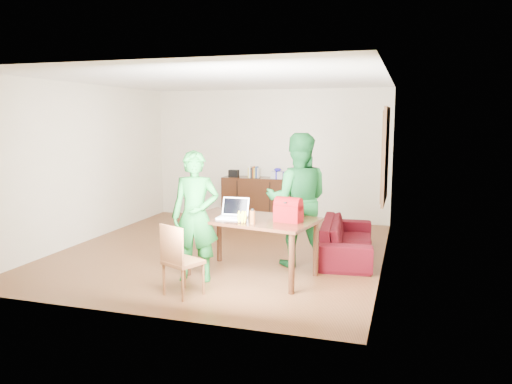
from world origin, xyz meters
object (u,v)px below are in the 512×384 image
(laptop, at_px, (232,215))
(sofa, at_px, (347,239))
(table, at_px, (252,225))
(person_far, at_px, (298,200))
(red_bag, at_px, (288,212))
(chair, at_px, (183,275))
(bottle, at_px, (253,216))
(person_near, at_px, (195,216))

(laptop, relative_size, sofa, 0.20)
(table, xyz_separation_m, person_far, (0.48, 0.68, 0.26))
(red_bag, xyz_separation_m, sofa, (0.59, 1.41, -0.64))
(person_far, relative_size, sofa, 0.99)
(table, distance_m, red_bag, 0.58)
(chair, xyz_separation_m, bottle, (0.69, 0.61, 0.64))
(laptop, distance_m, red_bag, 0.77)
(person_near, bearing_deg, red_bag, 1.34)
(table, height_order, person_near, person_near)
(bottle, relative_size, sofa, 0.10)
(table, distance_m, laptop, 0.30)
(chair, xyz_separation_m, red_bag, (1.09, 0.88, 0.67))
(chair, bearing_deg, red_bag, 62.86)
(table, bearing_deg, laptop, -147.10)
(chair, relative_size, sofa, 0.45)
(person_far, bearing_deg, chair, 45.28)
(sofa, bearing_deg, person_far, 129.90)
(red_bag, bearing_deg, sofa, 78.71)
(table, bearing_deg, bottle, -59.48)
(person_far, xyz_separation_m, bottle, (-0.35, -1.04, -0.06))
(person_far, relative_size, bottle, 9.80)
(chair, xyz_separation_m, person_near, (-0.08, 0.59, 0.60))
(chair, xyz_separation_m, laptop, (0.32, 0.87, 0.59))
(person_far, distance_m, laptop, 1.07)
(red_bag, bearing_deg, laptop, -167.60)
(table, relative_size, chair, 2.11)
(table, distance_m, bottle, 0.43)
(laptop, bearing_deg, table, 19.64)
(person_near, distance_m, person_far, 1.55)
(laptop, height_order, red_bag, laptop)
(table, height_order, sofa, table)
(person_near, xyz_separation_m, laptop, (0.40, 0.28, -0.01))
(person_far, bearing_deg, table, 42.57)
(chair, distance_m, laptop, 1.10)
(laptop, distance_m, sofa, 2.05)
(person_near, bearing_deg, sofa, 31.27)
(red_bag, bearing_deg, bottle, -133.91)
(table, xyz_separation_m, laptop, (-0.24, -0.10, 0.15))
(person_far, xyz_separation_m, red_bag, (0.05, -0.77, -0.04))
(table, height_order, person_far, person_far)
(chair, relative_size, person_near, 0.51)
(chair, height_order, red_bag, red_bag)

